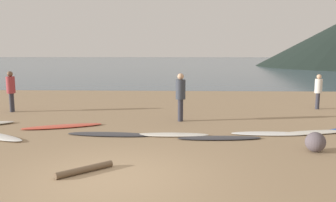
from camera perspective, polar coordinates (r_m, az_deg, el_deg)
name	(u,v)px	position (r m, az deg, el deg)	size (l,w,h in m)	color
ground_plane	(152,106)	(17.00, -2.67, -0.75)	(120.00, 120.00, 0.20)	#997C5B
ocean_water	(174,62)	(72.08, 1.02, 6.37)	(140.00, 100.00, 0.01)	#475B6B
surfboard_2	(62,126)	(12.32, -16.98, -4.00)	(2.65, 0.54, 0.08)	#D84C38
surfboard_3	(110,134)	(10.88, -9.51, -5.41)	(2.68, 0.54, 0.06)	#333338
surfboard_4	(171,135)	(10.66, 0.56, -5.56)	(2.30, 0.48, 0.07)	silver
surfboard_5	(219,138)	(10.39, 8.45, -6.03)	(2.49, 0.47, 0.07)	#333338
surfboard_6	(270,134)	(11.27, 16.38, -5.17)	(2.39, 0.52, 0.06)	white
surfboard_7	(314,132)	(11.87, 22.88, -4.78)	(2.51, 0.46, 0.07)	silver
person_0	(318,89)	(16.66, 23.51, 1.88)	(0.31, 0.31, 1.55)	#2D2D38
person_1	(11,88)	(15.99, -24.45, 1.96)	(0.35, 0.35, 1.73)	#2D2D38
person_2	(181,93)	(12.65, 2.08, 1.30)	(0.36, 0.36, 1.77)	#2D2D38
driftwood_log	(85,169)	(7.78, -13.54, -10.90)	(0.14, 0.14, 1.29)	brown
beach_rock_near	(315,142)	(9.76, 23.10, -6.23)	(0.52, 0.52, 0.52)	#564C51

